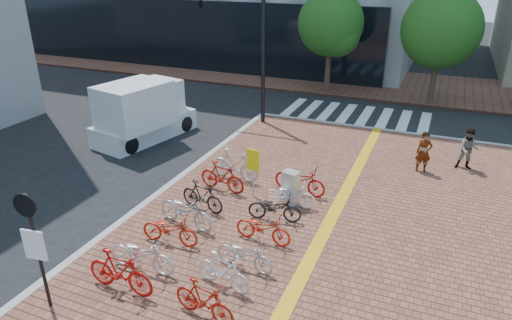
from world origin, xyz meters
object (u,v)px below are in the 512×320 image
at_px(bike_5, 222,177).
at_px(notice_sign, 34,238).
at_px(traffic_light_pole, 234,28).
at_px(bike_0, 120,272).
at_px(bike_8, 223,271).
at_px(bike_9, 245,254).
at_px(bike_1, 142,254).
at_px(bike_12, 290,194).
at_px(utility_box, 291,188).
at_px(box_truck, 142,111).
at_px(bike_10, 263,228).
at_px(pedestrian_a, 424,152).
at_px(bike_11, 275,208).
at_px(bike_6, 234,165).
at_px(bike_2, 170,229).
at_px(bike_7, 204,301).
at_px(bike_13, 300,179).
at_px(yellow_sign, 253,164).
at_px(bike_4, 202,196).
at_px(pedestrian_b, 469,149).
at_px(bike_3, 186,210).

xyz_separation_m(bike_5, notice_sign, (-1.09, -6.84, 1.36)).
bearing_deg(notice_sign, traffic_light_pole, 97.55).
xyz_separation_m(bike_0, bike_8, (2.24, 1.08, -0.09)).
relative_size(notice_sign, traffic_light_pole, 0.46).
relative_size(bike_0, bike_9, 1.13).
distance_m(bike_1, bike_12, 5.25).
height_order(utility_box, box_truck, box_truck).
distance_m(bike_10, pedestrian_a, 7.76).
bearing_deg(bike_11, bike_6, 37.88).
bearing_deg(bike_2, bike_0, 175.55).
bearing_deg(notice_sign, bike_5, 80.91).
relative_size(bike_7, bike_13, 0.86).
height_order(bike_2, bike_8, bike_8).
distance_m(bike_6, bike_11, 3.20).
bearing_deg(utility_box, bike_13, 86.41).
xyz_separation_m(bike_7, pedestrian_a, (3.87, 10.12, 0.30)).
height_order(bike_0, notice_sign, notice_sign).
distance_m(bike_1, yellow_sign, 5.00).
bearing_deg(bike_13, bike_10, -172.37).
bearing_deg(bike_0, bike_13, -19.71).
xyz_separation_m(bike_4, utility_box, (2.48, 1.51, 0.08)).
distance_m(bike_4, bike_8, 3.95).
relative_size(pedestrian_a, traffic_light_pole, 0.24).
xyz_separation_m(pedestrian_b, utility_box, (-5.38, -5.23, -0.24)).
bearing_deg(bike_7, bike_4, 38.78).
bearing_deg(bike_7, bike_13, 8.40).
bearing_deg(bike_7, bike_2, 55.31).
height_order(bike_5, utility_box, utility_box).
relative_size(pedestrian_a, utility_box, 1.37).
height_order(bike_6, bike_13, bike_6).
bearing_deg(bike_0, bike_1, 0.88).
bearing_deg(bike_4, bike_13, -36.59).
bearing_deg(pedestrian_b, bike_2, -137.85).
height_order(bike_3, traffic_light_pole, traffic_light_pole).
height_order(bike_8, bike_10, bike_8).
xyz_separation_m(bike_5, bike_13, (2.54, 0.91, -0.03)).
distance_m(bike_2, utility_box, 4.28).
distance_m(bike_10, bike_13, 3.28).
relative_size(bike_12, bike_13, 0.89).
height_order(bike_6, bike_10, bike_6).
relative_size(bike_6, traffic_light_pole, 0.30).
bearing_deg(bike_8, bike_1, 105.27).
distance_m(bike_5, bike_7, 6.24).
xyz_separation_m(bike_3, utility_box, (2.47, 2.56, 0.05)).
bearing_deg(bike_2, traffic_light_pole, 10.91).
bearing_deg(yellow_sign, traffic_light_pole, 119.16).
relative_size(bike_11, utility_box, 1.45).
distance_m(bike_3, bike_10, 2.49).
xyz_separation_m(bike_10, bike_13, (0.04, 3.28, 0.05)).
distance_m(bike_9, yellow_sign, 4.05).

